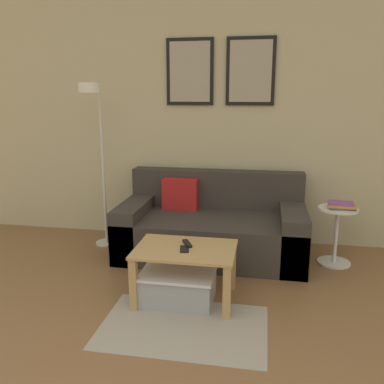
{
  "coord_description": "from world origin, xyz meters",
  "views": [
    {
      "loc": [
        0.7,
        -1.01,
        1.56
      ],
      "look_at": [
        0.17,
        1.9,
        0.85
      ],
      "focal_mm": 38.0,
      "sensor_mm": 36.0,
      "label": 1
    }
  ],
  "objects_px": {
    "couch": "(212,227)",
    "cell_phone": "(184,249)",
    "floor_lamp": "(96,136)",
    "book_stack": "(341,205)",
    "coffee_table": "(185,259)",
    "storage_bin": "(179,285)",
    "remote_control": "(187,243)",
    "side_table": "(336,230)"
  },
  "relations": [
    {
      "from": "book_stack",
      "to": "cell_phone",
      "type": "height_order",
      "value": "book_stack"
    },
    {
      "from": "storage_bin",
      "to": "book_stack",
      "type": "xyz_separation_m",
      "value": [
        1.32,
        0.94,
        0.45
      ]
    },
    {
      "from": "storage_bin",
      "to": "floor_lamp",
      "type": "height_order",
      "value": "floor_lamp"
    },
    {
      "from": "storage_bin",
      "to": "floor_lamp",
      "type": "distance_m",
      "value": 1.73
    },
    {
      "from": "book_stack",
      "to": "coffee_table",
      "type": "bearing_deg",
      "value": -144.47
    },
    {
      "from": "remote_control",
      "to": "couch",
      "type": "bearing_deg",
      "value": 58.64
    },
    {
      "from": "storage_bin",
      "to": "cell_phone",
      "type": "bearing_deg",
      "value": -4.96
    },
    {
      "from": "couch",
      "to": "remote_control",
      "type": "xyz_separation_m",
      "value": [
        -0.08,
        -0.91,
        0.16
      ]
    },
    {
      "from": "coffee_table",
      "to": "cell_phone",
      "type": "height_order",
      "value": "cell_phone"
    },
    {
      "from": "storage_bin",
      "to": "remote_control",
      "type": "distance_m",
      "value": 0.33
    },
    {
      "from": "couch",
      "to": "book_stack",
      "type": "distance_m",
      "value": 1.24
    },
    {
      "from": "floor_lamp",
      "to": "cell_phone",
      "type": "bearing_deg",
      "value": -41.25
    },
    {
      "from": "remote_control",
      "to": "cell_phone",
      "type": "relative_size",
      "value": 1.07
    },
    {
      "from": "couch",
      "to": "storage_bin",
      "type": "xyz_separation_m",
      "value": [
        -0.13,
        -1.01,
        -0.15
      ]
    },
    {
      "from": "couch",
      "to": "coffee_table",
      "type": "distance_m",
      "value": 0.98
    },
    {
      "from": "side_table",
      "to": "book_stack",
      "type": "relative_size",
      "value": 2.14
    },
    {
      "from": "coffee_table",
      "to": "remote_control",
      "type": "distance_m",
      "value": 0.12
    },
    {
      "from": "couch",
      "to": "cell_phone",
      "type": "bearing_deg",
      "value": -94.43
    },
    {
      "from": "couch",
      "to": "cell_phone",
      "type": "relative_size",
      "value": 12.76
    },
    {
      "from": "coffee_table",
      "to": "book_stack",
      "type": "distance_m",
      "value": 1.59
    },
    {
      "from": "couch",
      "to": "cell_phone",
      "type": "xyz_separation_m",
      "value": [
        -0.08,
        -1.01,
        0.16
      ]
    },
    {
      "from": "couch",
      "to": "storage_bin",
      "type": "height_order",
      "value": "couch"
    },
    {
      "from": "coffee_table",
      "to": "side_table",
      "type": "bearing_deg",
      "value": 36.49
    },
    {
      "from": "coffee_table",
      "to": "remote_control",
      "type": "relative_size",
      "value": 5.1
    },
    {
      "from": "couch",
      "to": "floor_lamp",
      "type": "xyz_separation_m",
      "value": [
        -1.14,
        -0.08,
        0.9
      ]
    },
    {
      "from": "storage_bin",
      "to": "coffee_table",
      "type": "bearing_deg",
      "value": 28.8
    },
    {
      "from": "couch",
      "to": "side_table",
      "type": "height_order",
      "value": "couch"
    },
    {
      "from": "coffee_table",
      "to": "book_stack",
      "type": "height_order",
      "value": "book_stack"
    },
    {
      "from": "side_table",
      "to": "cell_phone",
      "type": "height_order",
      "value": "side_table"
    },
    {
      "from": "side_table",
      "to": "book_stack",
      "type": "bearing_deg",
      "value": -41.21
    },
    {
      "from": "floor_lamp",
      "to": "remote_control",
      "type": "distance_m",
      "value": 1.54
    },
    {
      "from": "book_stack",
      "to": "remote_control",
      "type": "distance_m",
      "value": 1.53
    },
    {
      "from": "coffee_table",
      "to": "side_table",
      "type": "xyz_separation_m",
      "value": [
        1.26,
        0.93,
        -0.0
      ]
    },
    {
      "from": "book_stack",
      "to": "side_table",
      "type": "bearing_deg",
      "value": 138.79
    },
    {
      "from": "couch",
      "to": "remote_control",
      "type": "height_order",
      "value": "couch"
    },
    {
      "from": "side_table",
      "to": "remote_control",
      "type": "distance_m",
      "value": 1.52
    },
    {
      "from": "coffee_table",
      "to": "book_stack",
      "type": "bearing_deg",
      "value": 35.53
    },
    {
      "from": "floor_lamp",
      "to": "cell_phone",
      "type": "distance_m",
      "value": 1.6
    },
    {
      "from": "remote_control",
      "to": "book_stack",
      "type": "bearing_deg",
      "value": 6.82
    },
    {
      "from": "couch",
      "to": "coffee_table",
      "type": "height_order",
      "value": "couch"
    },
    {
      "from": "couch",
      "to": "book_stack",
      "type": "xyz_separation_m",
      "value": [
        1.2,
        -0.07,
        0.3
      ]
    },
    {
      "from": "cell_phone",
      "to": "couch",
      "type": "bearing_deg",
      "value": 74.57
    }
  ]
}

